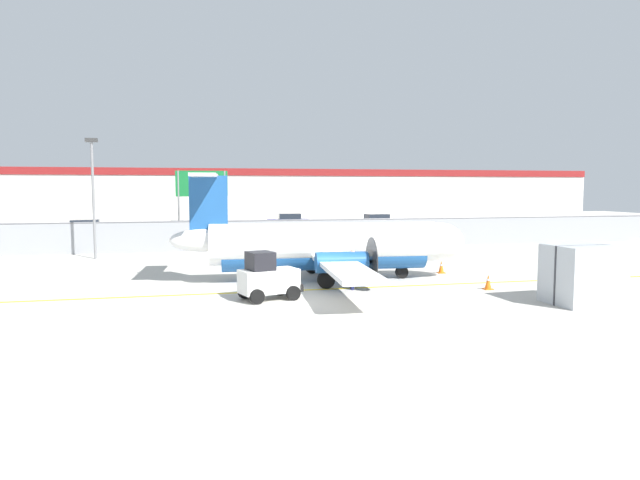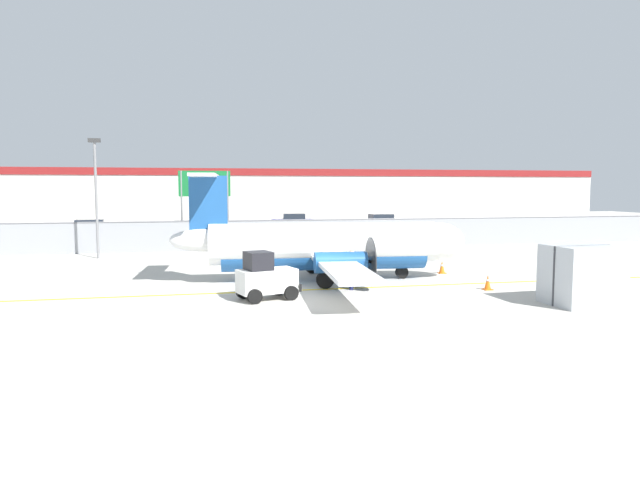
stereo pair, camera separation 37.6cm
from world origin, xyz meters
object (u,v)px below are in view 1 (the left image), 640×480
Objects in this scene: ground_crew_worker at (353,267)px; parked_car_2 at (289,221)px; parked_car_0 at (87,229)px; apron_light_pole at (93,188)px; cargo_container at (582,274)px; highway_sign at (202,190)px; commuter_airplane at (330,246)px; parked_car_1 at (185,230)px; traffic_cone_near_left at (488,282)px; traffic_cone_near_right at (441,267)px; baggage_tug at (268,278)px; parked_car_3 at (378,222)px.

ground_crew_worker is 0.39× the size of parked_car_2.
parked_car_0 is 0.59× the size of apron_light_pole.
cargo_container is 26.56m from highway_sign.
commuter_airplane is at bearing -42.51° from apron_light_pole.
apron_light_pole is at bearing 141.65° from commuter_airplane.
apron_light_pole reaches higher than parked_car_1.
traffic_cone_near_left is at bearing 114.96° from cargo_container.
traffic_cone_near_right is at bearing 12.27° from commuter_airplane.
parked_car_1 is at bearing 80.91° from baggage_tug.
cargo_container is at bearing -59.26° from parked_car_0.
parked_car_2 and parked_car_3 have the same top height.
apron_light_pole is (-18.03, 10.15, 3.99)m from traffic_cone_near_right.
parked_car_1 is 1.00× the size of parked_car_3.
parked_car_0 is at bearing -174.86° from parked_car_3.
ground_crew_worker is at bearing 3.88° from baggage_tug.
parked_car_1 is (-12.75, 20.32, 0.58)m from traffic_cone_near_right.
commuter_airplane is 28.34m from parked_car_0.
traffic_cone_near_right is 0.15× the size of parked_car_2.
baggage_tug reaches higher than traffic_cone_near_right.
parked_car_2 is 1.00× the size of parked_car_3.
baggage_tug is 0.59× the size of parked_car_0.
commuter_airplane is 6.31× the size of baggage_tug.
traffic_cone_near_right is at bearing 99.27° from cargo_container.
ground_crew_worker is at bearing -71.99° from highway_sign.
commuter_airplane is 10.79m from cargo_container.
parked_car_3 is 22.06m from highway_sign.
apron_light_pole is at bearing 140.37° from traffic_cone_near_left.
commuter_airplane is 3.73× the size of parked_car_3.
parked_car_1 is (-3.26, 25.19, 0.04)m from baggage_tug.
ground_crew_worker is 5.80m from traffic_cone_near_left.
commuter_airplane is at bearing -68.76° from parked_car_1.
highway_sign is (6.51, 4.38, -0.16)m from apron_light_pole.
commuter_airplane reaches higher than parked_car_2.
cargo_container is 0.35× the size of apron_light_pole.
baggage_tug is at bearing -79.00° from parked_car_1.
cargo_container is 3.92× the size of traffic_cone_near_left.
highway_sign is (-17.45, -13.10, 3.24)m from parked_car_3.
apron_light_pole reaches higher than cargo_container.
baggage_tug is 0.59× the size of parked_car_2.
commuter_airplane is 2.70m from ground_crew_worker.
ground_crew_worker and parked_car_2 have the same top height.
parked_car_2 is 25.93m from apron_light_pole.
ground_crew_worker is 34.30m from parked_car_2.
parked_car_1 is at bearing 116.87° from traffic_cone_near_left.
traffic_cone_near_right is (-1.82, 8.24, -0.79)m from cargo_container.
commuter_airplane is at bearing 146.96° from traffic_cone_near_left.
parked_car_1 is 20.06m from parked_car_3.
apron_light_pole is (-12.36, 13.60, 3.35)m from ground_crew_worker.
apron_light_pole is (2.65, -13.24, 3.41)m from parked_car_0.
ground_crew_worker reaches higher than traffic_cone_near_right.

